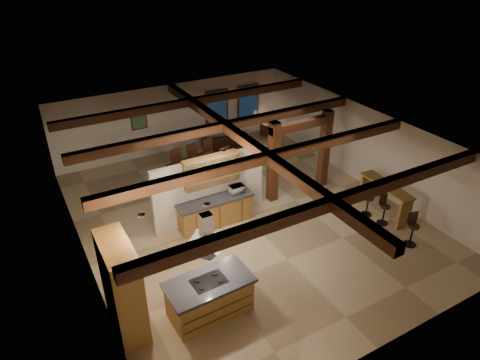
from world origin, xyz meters
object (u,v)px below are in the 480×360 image
Objects in this scene: dining_table at (201,170)px; bar_counter at (385,194)px; kitchen_island at (210,297)px; sofa at (226,140)px.

bar_counter is at bearing -61.42° from dining_table.
dining_table is (2.68, 6.31, -0.18)m from kitchen_island.
kitchen_island reaches higher than dining_table.
sofa is 7.55m from bar_counter.
bar_counter is at bearing 115.20° from sofa.
kitchen_island is 7.04m from bar_counter.
sofa is at bearing 106.00° from bar_counter.
sofa is (4.86, 8.38, -0.21)m from kitchen_island.
bar_counter is (2.08, -7.25, 0.43)m from sofa.
sofa is at bearing 59.86° from kitchen_island.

